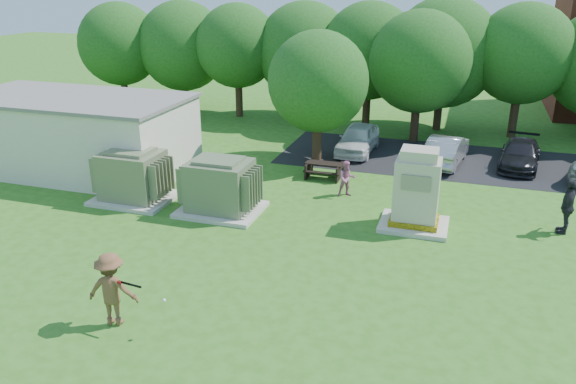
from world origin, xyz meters
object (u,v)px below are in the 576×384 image
(generator_cabinet, at_px, (416,194))
(car_silver_a, at_px, (446,150))
(transformer_right, at_px, (220,187))
(car_dark, at_px, (520,154))
(picnic_table, at_px, (324,168))
(transformer_left, at_px, (133,177))
(car_white, at_px, (358,139))
(person_walking_right, at_px, (567,207))
(batter, at_px, (112,289))
(person_at_picnic, at_px, (347,179))

(generator_cabinet, height_order, car_silver_a, generator_cabinet)
(transformer_right, distance_m, car_dark, 14.20)
(transformer_right, xyz_separation_m, car_silver_a, (7.64, 8.46, -0.28))
(picnic_table, bearing_deg, car_dark, 27.48)
(transformer_left, relative_size, car_white, 0.73)
(car_white, xyz_separation_m, car_dark, (7.54, 0.07, -0.11))
(car_dark, bearing_deg, car_white, -172.62)
(transformer_right, xyz_separation_m, car_white, (3.36, 9.01, -0.27))
(car_silver_a, bearing_deg, picnic_table, 44.97)
(transformer_left, distance_m, person_walking_right, 15.79)
(batter, xyz_separation_m, car_dark, (10.47, 16.53, -0.39))
(transformer_right, bearing_deg, generator_cabinet, 6.83)
(transformer_left, relative_size, generator_cabinet, 1.05)
(car_silver_a, xyz_separation_m, car_dark, (3.26, 0.62, -0.09))
(generator_cabinet, height_order, picnic_table, generator_cabinet)
(car_silver_a, bearing_deg, person_at_picnic, 65.54)
(batter, bearing_deg, generator_cabinet, -139.52)
(transformer_left, bearing_deg, car_silver_a, 36.73)
(picnic_table, height_order, car_silver_a, car_silver_a)
(batter, distance_m, car_silver_a, 17.47)
(transformer_right, height_order, car_silver_a, transformer_right)
(transformer_right, distance_m, picnic_table, 5.57)
(picnic_table, bearing_deg, batter, -100.54)
(generator_cabinet, bearing_deg, transformer_right, -173.17)
(car_dark, bearing_deg, person_at_picnic, -131.42)
(person_at_picnic, bearing_deg, transformer_left, 174.46)
(picnic_table, xyz_separation_m, person_walking_right, (9.24, -2.86, 0.54))
(transformer_right, height_order, batter, transformer_right)
(car_white, distance_m, car_dark, 7.54)
(person_walking_right, bearing_deg, generator_cabinet, -70.98)
(batter, distance_m, person_at_picnic, 11.11)
(car_white, bearing_deg, car_silver_a, -5.74)
(generator_cabinet, bearing_deg, person_walking_right, 12.73)
(transformer_right, bearing_deg, car_silver_a, 47.91)
(transformer_left, xyz_separation_m, transformer_right, (3.70, 0.00, 0.00))
(person_walking_right, bearing_deg, car_silver_a, -140.09)
(car_silver_a, relative_size, car_dark, 1.01)
(generator_cabinet, bearing_deg, transformer_left, -175.51)
(person_walking_right, bearing_deg, car_dark, -165.23)
(person_at_picnic, distance_m, car_dark, 9.10)
(transformer_right, distance_m, car_silver_a, 11.41)
(generator_cabinet, bearing_deg, picnic_table, 137.19)
(generator_cabinet, distance_m, person_at_picnic, 3.67)
(car_white, bearing_deg, person_walking_right, -37.81)
(picnic_table, distance_m, car_dark, 9.22)
(car_silver_a, distance_m, car_dark, 3.32)
(batter, xyz_separation_m, person_at_picnic, (3.68, 10.48, -0.25))
(transformer_left, height_order, person_walking_right, transformer_left)
(person_walking_right, distance_m, car_white, 11.13)
(generator_cabinet, bearing_deg, car_silver_a, 85.34)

